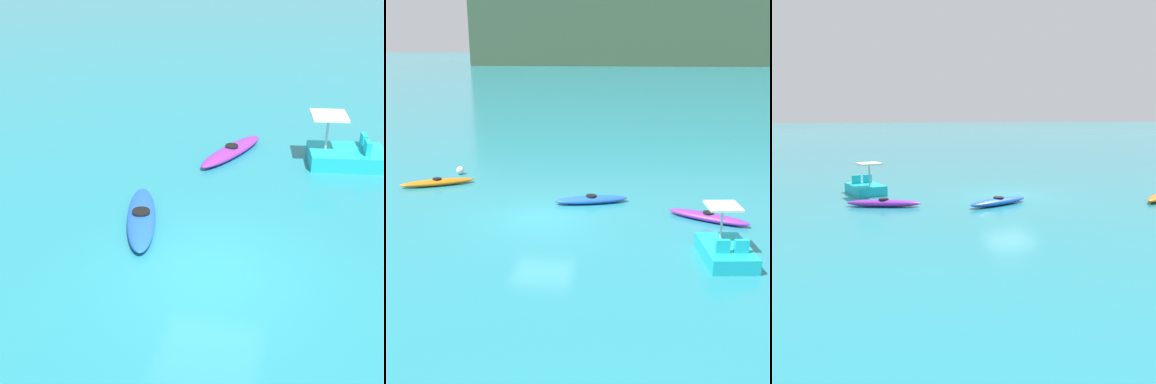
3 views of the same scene
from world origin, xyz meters
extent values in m
plane|color=teal|center=(0.00, 0.00, 0.00)|extent=(600.00, 600.00, 0.00)
ellipsoid|color=blue|center=(1.77, 2.22, 0.16)|extent=(3.35, 1.68, 0.32)
cylinder|color=black|center=(1.77, 2.22, 0.35)|extent=(0.59, 0.59, 0.05)
ellipsoid|color=purple|center=(6.70, 0.68, 0.16)|extent=(3.32, 1.97, 0.32)
cylinder|color=black|center=(6.70, 0.68, 0.35)|extent=(0.57, 0.57, 0.05)
cube|color=#19B7C6|center=(6.89, -3.04, 0.25)|extent=(1.86, 2.61, 0.50)
cube|color=#19B7C6|center=(6.68, -3.64, 0.72)|extent=(0.46, 0.23, 0.44)
cube|color=#19B7C6|center=(7.27, -3.54, 0.72)|extent=(0.46, 0.23, 0.44)
cylinder|color=#B2B2B7|center=(6.78, -2.35, 1.05)|extent=(0.08, 0.08, 1.10)
cube|color=silver|center=(6.78, -2.35, 1.64)|extent=(1.26, 1.26, 0.08)
camera|label=1|loc=(-9.52, -1.90, 7.18)|focal=49.41mm
camera|label=2|loc=(4.26, -18.50, 6.93)|focal=45.97mm
camera|label=3|loc=(10.68, 20.46, 3.95)|focal=42.37mm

